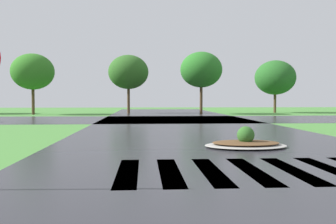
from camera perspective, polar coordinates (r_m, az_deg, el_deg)
The scene contains 5 objects.
asphalt_roadway at distance 12.64m, azimuth 6.98°, elevation -5.02°, with size 11.00×80.00×0.01m, color #2B2B30.
asphalt_cross_road at distance 27.35m, azimuth 1.14°, elevation -1.14°, with size 90.00×9.90×0.01m, color #2B2B30.
crosswalk_stripes at distance 8.27m, azimuth 12.95°, elevation -8.90°, with size 5.85×3.12×0.01m.
median_island at distance 12.02m, azimuth 12.07°, elevation -4.76°, with size 2.65×1.86×0.68m.
background_treeline at distance 37.71m, azimuth -0.29°, elevation 5.68°, with size 46.80×6.93×6.19m.
Camera 1 is at (-2.35, -2.32, 1.58)m, focal length 38.94 mm.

